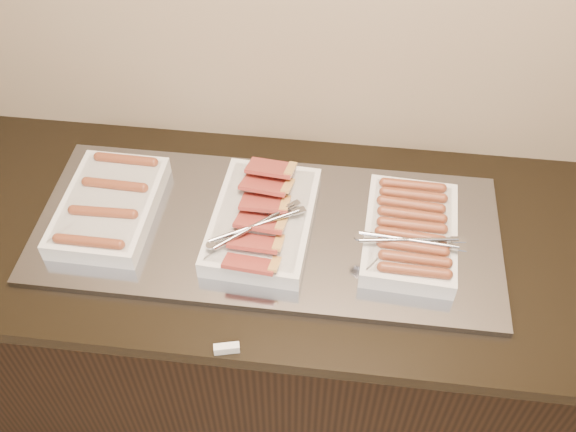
{
  "coord_description": "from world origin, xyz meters",
  "views": [
    {
      "loc": [
        0.21,
        1.06,
        2.18
      ],
      "look_at": [
        0.08,
        2.13,
        0.97
      ],
      "focal_mm": 40.0,
      "sensor_mm": 36.0,
      "label": 1
    }
  ],
  "objects_px": {
    "warming_tray": "(267,229)",
    "dish_right": "(410,233)",
    "dish_center": "(262,220)",
    "dish_left": "(109,206)",
    "counter": "(264,323)"
  },
  "relations": [
    {
      "from": "dish_left",
      "to": "dish_center",
      "type": "xyz_separation_m",
      "value": [
        0.41,
        -0.0,
        0.0
      ]
    },
    {
      "from": "dish_left",
      "to": "dish_center",
      "type": "relative_size",
      "value": 0.88
    },
    {
      "from": "dish_center",
      "to": "dish_right",
      "type": "xyz_separation_m",
      "value": [
        0.38,
        -0.0,
        0.0
      ]
    },
    {
      "from": "counter",
      "to": "warming_tray",
      "type": "distance_m",
      "value": 0.46
    },
    {
      "from": "counter",
      "to": "dish_right",
      "type": "xyz_separation_m",
      "value": [
        0.39,
        -0.0,
        0.5
      ]
    },
    {
      "from": "counter",
      "to": "dish_center",
      "type": "xyz_separation_m",
      "value": [
        0.01,
        -0.0,
        0.5
      ]
    },
    {
      "from": "warming_tray",
      "to": "dish_right",
      "type": "bearing_deg",
      "value": -0.66
    },
    {
      "from": "warming_tray",
      "to": "dish_right",
      "type": "distance_m",
      "value": 0.37
    },
    {
      "from": "counter",
      "to": "dish_left",
      "type": "relative_size",
      "value": 5.77
    },
    {
      "from": "counter",
      "to": "dish_center",
      "type": "relative_size",
      "value": 5.1
    },
    {
      "from": "dish_right",
      "to": "counter",
      "type": "bearing_deg",
      "value": -177.56
    },
    {
      "from": "dish_center",
      "to": "dish_right",
      "type": "distance_m",
      "value": 0.38
    },
    {
      "from": "counter",
      "to": "dish_right",
      "type": "bearing_deg",
      "value": -0.63
    },
    {
      "from": "dish_center",
      "to": "dish_left",
      "type": "bearing_deg",
      "value": -177.44
    },
    {
      "from": "dish_left",
      "to": "dish_center",
      "type": "height_order",
      "value": "dish_center"
    }
  ]
}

